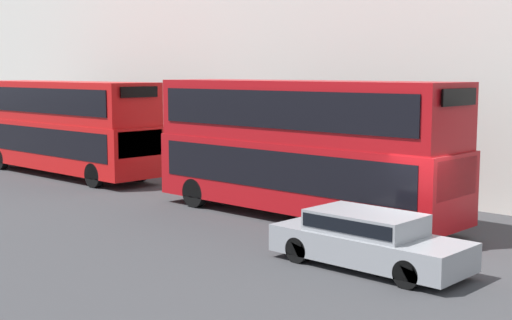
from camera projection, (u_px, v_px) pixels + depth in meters
ground_plane at (422, 256)px, 17.99m from camera, size 200.00×200.00×0.00m
bus_leading at (301, 143)px, 22.47m from camera, size 2.59×10.78×4.36m
bus_second_in_queue at (65, 124)px, 31.83m from camera, size 2.59×10.99×4.20m
car_dark_sedan at (368, 238)px, 16.90m from camera, size 1.82×4.79×1.34m
pedestrian at (104, 153)px, 34.58m from camera, size 0.36×0.36×1.57m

